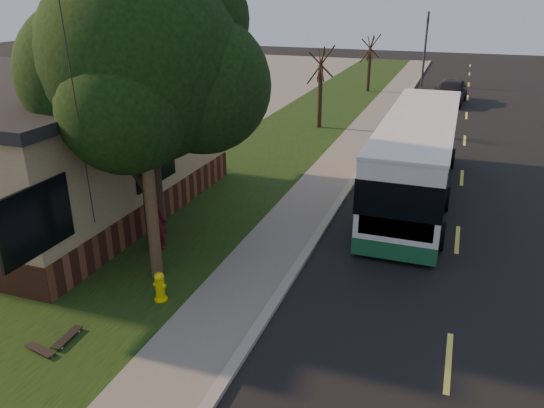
{
  "coord_description": "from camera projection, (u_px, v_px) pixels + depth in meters",
  "views": [
    {
      "loc": [
        3.57,
        -9.38,
        6.95
      ],
      "look_at": [
        -0.96,
        3.33,
        1.5
      ],
      "focal_mm": 35.0,
      "sensor_mm": 36.0,
      "label": 1
    }
  ],
  "objects": [
    {
      "name": "bare_tree_far",
      "position": [
        369.0,
        64.0,
        38.29
      ],
      "size": [
        1.38,
        1.21,
        4.03
      ],
      "color": "black",
      "rests_on": "grass_verge"
    },
    {
      "name": "ground",
      "position": [
        263.0,
        323.0,
        11.91
      ],
      "size": [
        120.0,
        120.0,
        0.0
      ],
      "primitive_type": "plane",
      "color": "black",
      "rests_on": "ground"
    },
    {
      "name": "building_lot",
      "position": [
        51.0,
        148.0,
        25.15
      ],
      "size": [
        15.0,
        80.0,
        0.04
      ],
      "primitive_type": "cube",
      "color": "slate",
      "rests_on": "ground"
    },
    {
      "name": "skateboard_main",
      "position": [
        67.0,
        337.0,
        11.21
      ],
      "size": [
        0.26,
        0.85,
        0.08
      ],
      "color": "black",
      "rests_on": "grass_verge"
    },
    {
      "name": "traffic_signal",
      "position": [
        426.0,
        44.0,
        40.26
      ],
      "size": [
        0.18,
        0.22,
        5.5
      ],
      "color": "#2D2D30",
      "rests_on": "ground"
    },
    {
      "name": "skateboarder",
      "position": [
        156.0,
        221.0,
        14.9
      ],
      "size": [
        0.65,
        0.44,
        1.72
      ],
      "primitive_type": "imported",
      "rotation": [
        0.0,
        0.0,
        3.2
      ],
      "color": "#490E17",
      "rests_on": "grass_verge"
    },
    {
      "name": "road",
      "position": [
        461.0,
        195.0,
        19.39
      ],
      "size": [
        8.0,
        80.0,
        0.01
      ],
      "primitive_type": "cube",
      "color": "black",
      "rests_on": "ground"
    },
    {
      "name": "sidewalk",
      "position": [
        328.0,
        179.0,
        20.94
      ],
      "size": [
        2.0,
        80.0,
        0.08
      ],
      "primitive_type": "cube",
      "color": "slate",
      "rests_on": "ground"
    },
    {
      "name": "utility_pole",
      "position": [
        141.0,
        100.0,
        12.07
      ],
      "size": [
        2.86,
        3.21,
        9.07
      ],
      "color": "#473321",
      "rests_on": "ground"
    },
    {
      "name": "distant_car",
      "position": [
        450.0,
        91.0,
        34.81
      ],
      "size": [
        2.29,
        4.8,
        1.58
      ],
      "primitive_type": "imported",
      "rotation": [
        0.0,
        0.0,
        -0.09
      ],
      "color": "black",
      "rests_on": "ground"
    },
    {
      "name": "fire_hydrant",
      "position": [
        160.0,
        286.0,
        12.56
      ],
      "size": [
        0.32,
        0.32,
        0.74
      ],
      "color": "yellow",
      "rests_on": "grass_verge"
    },
    {
      "name": "dumpster",
      "position": [
        153.0,
        151.0,
        22.29
      ],
      "size": [
        1.59,
        1.36,
        1.24
      ],
      "color": "black",
      "rests_on": "building_lot"
    },
    {
      "name": "skateboard_spare",
      "position": [
        40.0,
        350.0,
        10.84
      ],
      "size": [
        0.78,
        0.34,
        0.07
      ],
      "color": "black",
      "rests_on": "grass_verge"
    },
    {
      "name": "leafy_tree",
      "position": [
        145.0,
        65.0,
        13.58
      ],
      "size": [
        6.3,
        6.0,
        7.8
      ],
      "color": "black",
      "rests_on": "grass_verge"
    },
    {
      "name": "curb",
      "position": [
        353.0,
        181.0,
        20.62
      ],
      "size": [
        0.25,
        80.0,
        0.12
      ],
      "primitive_type": "cube",
      "color": "gray",
      "rests_on": "ground"
    },
    {
      "name": "grass_verge",
      "position": [
        246.0,
        169.0,
        22.03
      ],
      "size": [
        5.0,
        80.0,
        0.07
      ],
      "primitive_type": "cube",
      "color": "black",
      "rests_on": "ground"
    },
    {
      "name": "bare_tree_near",
      "position": [
        320.0,
        88.0,
        27.91
      ],
      "size": [
        1.38,
        1.21,
        4.31
      ],
      "color": "black",
      "rests_on": "grass_verge"
    },
    {
      "name": "transit_bus",
      "position": [
        417.0,
        155.0,
        18.58
      ],
      "size": [
        2.52,
        10.94,
        2.96
      ],
      "color": "silver",
      "rests_on": "ground"
    }
  ]
}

